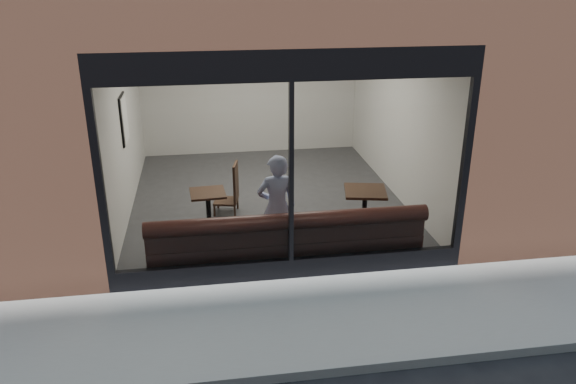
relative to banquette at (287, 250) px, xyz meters
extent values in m
plane|color=black|center=(0.00, -2.45, -0.23)|extent=(120.00, 120.00, 0.00)
cube|color=gray|center=(0.00, -1.45, -0.22)|extent=(40.00, 2.00, 0.01)
cube|color=gray|center=(0.00, -2.50, -0.17)|extent=(40.00, 0.10, 0.12)
cube|color=brown|center=(-3.75, 5.55, 1.38)|extent=(2.50, 12.00, 3.20)
cube|color=brown|center=(3.75, 5.55, 1.38)|extent=(2.50, 12.00, 3.20)
cube|color=brown|center=(0.00, 8.55, 1.38)|extent=(5.00, 6.00, 3.20)
plane|color=#2D2D30|center=(0.00, 2.55, -0.21)|extent=(6.00, 6.00, 0.00)
plane|color=white|center=(0.00, 2.55, 2.97)|extent=(6.00, 6.00, 0.00)
plane|color=silver|center=(0.00, 5.54, 1.37)|extent=(5.00, 0.00, 5.00)
plane|color=silver|center=(-2.49, 2.55, 1.37)|extent=(0.00, 6.00, 6.00)
plane|color=silver|center=(2.49, 2.55, 1.37)|extent=(0.00, 6.00, 6.00)
cube|color=black|center=(0.00, -0.40, -0.08)|extent=(5.00, 0.10, 0.30)
cube|color=black|center=(0.00, -0.40, 2.77)|extent=(5.00, 0.10, 0.40)
cube|color=black|center=(0.00, -0.40, 1.32)|extent=(0.06, 0.10, 2.50)
plane|color=white|center=(0.00, -0.43, 1.33)|extent=(4.80, 0.00, 4.80)
cube|color=#3B1615|center=(0.00, 0.00, 0.00)|extent=(4.00, 0.55, 0.45)
imported|color=#A7B3E4|center=(-0.11, 0.27, 0.59)|extent=(0.62, 0.43, 1.63)
cube|color=black|center=(-1.11, 1.18, 0.52)|extent=(0.59, 0.59, 0.04)
cube|color=black|center=(1.43, 0.86, 0.52)|extent=(0.78, 0.78, 0.04)
cube|color=black|center=(-0.79, 2.01, 0.01)|extent=(0.48, 0.48, 0.04)
cube|color=white|center=(-2.45, 2.49, 1.46)|extent=(0.02, 0.59, 0.79)
camera|label=1|loc=(-1.12, -7.29, 3.89)|focal=35.00mm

